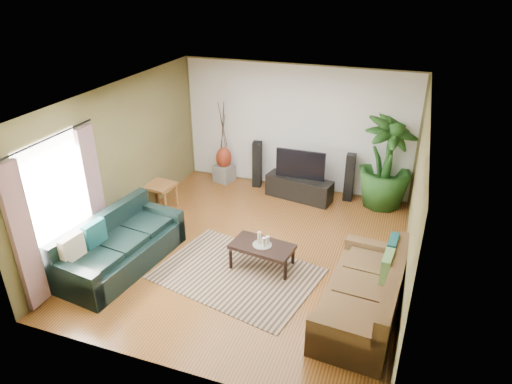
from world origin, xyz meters
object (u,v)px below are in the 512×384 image
at_px(television, 300,164).
at_px(speaker_right, 349,177).
at_px(speaker_left, 257,164).
at_px(side_table, 161,197).
at_px(coffee_table, 262,256).
at_px(sofa_right, 363,290).
at_px(pedestal, 224,173).
at_px(vase, 224,158).
at_px(sofa_left, 121,243).
at_px(potted_plant, 386,162).
at_px(tv_stand, 299,188).

relative_size(television, speaker_right, 1.01).
height_order(television, speaker_left, television).
bearing_deg(speaker_left, speaker_right, -7.48).
distance_m(television, side_table, 2.91).
xyz_separation_m(coffee_table, speaker_right, (0.94, 2.86, 0.31)).
relative_size(sofa_right, pedestal, 5.56).
height_order(coffee_table, vase, vase).
distance_m(sofa_left, television, 3.95).
distance_m(coffee_table, speaker_left, 3.08).
bearing_deg(pedestal, side_table, -111.85).
height_order(potted_plant, side_table, potted_plant).
distance_m(speaker_right, potted_plant, 0.81).
xyz_separation_m(pedestal, side_table, (-0.67, -1.67, 0.08)).
height_order(tv_stand, side_table, side_table).
height_order(coffee_table, tv_stand, tv_stand).
bearing_deg(coffee_table, sofa_right, -12.71).
xyz_separation_m(sofa_right, pedestal, (-3.57, 3.49, -0.23)).
bearing_deg(pedestal, tv_stand, -8.93).
xyz_separation_m(sofa_right, speaker_right, (-0.75, 3.49, 0.09)).
bearing_deg(television, tv_stand, -90.00).
bearing_deg(pedestal, potted_plant, -0.05).
xyz_separation_m(speaker_right, pedestal, (-2.82, 0.00, -0.32)).
xyz_separation_m(coffee_table, potted_plant, (1.62, 2.86, 0.75)).
distance_m(television, potted_plant, 1.70).
distance_m(sofa_left, coffee_table, 2.29).
xyz_separation_m(coffee_table, side_table, (-2.55, 1.19, 0.07)).
bearing_deg(television, speaker_left, 165.51).
bearing_deg(speaker_right, sofa_left, -131.75).
xyz_separation_m(sofa_right, vase, (-3.57, 3.49, 0.14)).
bearing_deg(potted_plant, side_table, -158.24).
relative_size(speaker_left, speaker_right, 1.02).
distance_m(tv_stand, speaker_left, 1.11).
distance_m(sofa_left, potted_plant, 5.24).
relative_size(sofa_right, coffee_table, 2.15).
xyz_separation_m(tv_stand, potted_plant, (1.67, 0.28, 0.72)).
bearing_deg(coffee_table, side_table, 162.64).
bearing_deg(coffee_table, television, 98.76).
relative_size(television, potted_plant, 0.54).
bearing_deg(television, sofa_left, -122.42).
height_order(sofa_right, coffee_table, sofa_right).
bearing_deg(coffee_table, vase, 131.02).
bearing_deg(television, side_table, -150.77).
relative_size(speaker_right, potted_plant, 0.54).
bearing_deg(sofa_right, side_table, -108.79).
xyz_separation_m(tv_stand, television, (-0.00, 0.02, 0.54)).
height_order(speaker_left, side_table, speaker_left).
distance_m(tv_stand, pedestal, 1.86).
bearing_deg(sofa_left, pedestal, 2.92).
height_order(tv_stand, vase, vase).
relative_size(coffee_table, side_table, 1.81).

